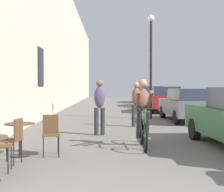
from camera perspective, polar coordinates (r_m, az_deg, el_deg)
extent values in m
cube|color=#B7AD99|center=(17.27, -11.84, 11.65)|extent=(0.50, 68.00, 9.06)
cube|color=black|center=(14.38, -12.76, 5.14)|extent=(0.04, 1.10, 1.70)
cylinder|color=black|center=(6.14, -17.77, -10.47)|extent=(0.02, 0.02, 0.45)
cylinder|color=black|center=(5.83, -18.29, -11.12)|extent=(0.02, 0.02, 0.45)
cube|color=#4C331E|center=(5.97, -19.58, -8.54)|extent=(0.43, 0.43, 0.02)
cylinder|color=black|center=(7.26, -16.33, -10.32)|extent=(0.40, 0.40, 0.02)
cylinder|color=black|center=(7.20, -16.35, -7.61)|extent=(0.05, 0.05, 0.67)
cylinder|color=#4C331E|center=(7.15, -16.37, -4.84)|extent=(0.64, 0.64, 0.02)
cylinder|color=black|center=(6.79, -18.52, -9.32)|extent=(0.02, 0.02, 0.45)
cylinder|color=black|center=(6.36, -17.36, -10.05)|extent=(0.02, 0.02, 0.45)
cylinder|color=black|center=(6.64, -16.04, -9.55)|extent=(0.02, 0.02, 0.45)
cube|color=#4C331E|center=(6.53, -17.98, -7.65)|extent=(0.45, 0.45, 0.02)
cube|color=#4C331E|center=(6.42, -16.57, -5.82)|extent=(0.09, 0.34, 0.42)
cylinder|color=black|center=(6.92, -9.60, -9.06)|extent=(0.02, 0.02, 0.45)
cylinder|color=black|center=(6.91, -12.31, -9.08)|extent=(0.02, 0.02, 0.45)
cylinder|color=black|center=(7.24, -9.73, -8.59)|extent=(0.02, 0.02, 0.45)
cylinder|color=black|center=(7.23, -12.32, -8.61)|extent=(0.02, 0.02, 0.45)
cube|color=#4C331E|center=(7.03, -11.00, -6.95)|extent=(0.45, 0.45, 0.02)
cube|color=#4C331E|center=(7.18, -11.05, -5.00)|extent=(0.34, 0.09, 0.42)
torus|color=black|center=(7.38, 6.05, -7.55)|extent=(0.07, 0.71, 0.71)
torus|color=black|center=(8.42, 5.39, -6.41)|extent=(0.07, 0.71, 0.71)
cylinder|color=#2D6B38|center=(8.29, 5.45, -4.55)|extent=(0.04, 0.22, 0.58)
cylinder|color=#2D6B38|center=(7.77, 5.75, -2.49)|extent=(0.06, 0.83, 0.14)
cylinder|color=#2D6B38|center=(7.36, 6.04, -4.94)|extent=(0.04, 0.09, 0.67)
cylinder|color=#2D6B38|center=(7.92, 5.68, -6.63)|extent=(0.06, 1.00, 0.12)
cylinder|color=black|center=(7.36, 6.03, -2.32)|extent=(0.52, 0.04, 0.03)
ellipsoid|color=black|center=(8.18, 5.50, -2.42)|extent=(0.12, 0.24, 0.06)
ellipsoid|color=brown|center=(8.08, 5.55, -0.52)|extent=(0.35, 0.36, 0.59)
sphere|color=#A57A5B|center=(8.04, 5.59, 2.29)|extent=(0.22, 0.22, 0.22)
cylinder|color=#26262D|center=(8.06, 6.30, -5.20)|extent=(0.14, 0.40, 0.75)
cylinder|color=#26262D|center=(8.05, 4.88, -5.21)|extent=(0.14, 0.40, 0.75)
cylinder|color=brown|center=(7.71, 6.85, -0.67)|extent=(0.10, 0.75, 0.48)
cylinder|color=brown|center=(7.68, 4.74, -0.67)|extent=(0.13, 0.75, 0.48)
cylinder|color=#26262D|center=(9.91, -1.69, -4.63)|extent=(0.14, 0.14, 0.86)
cylinder|color=#26262D|center=(9.90, -2.85, -4.63)|extent=(0.14, 0.14, 0.86)
ellipsoid|color=#4C3D5B|center=(9.85, -2.27, -0.19)|extent=(0.35, 0.26, 0.68)
sphere|color=brown|center=(9.85, -2.27, 2.36)|extent=(0.22, 0.22, 0.22)
cylinder|color=#26262D|center=(12.04, 3.93, -3.59)|extent=(0.14, 0.14, 0.83)
cylinder|color=#26262D|center=(12.06, 4.87, -3.58)|extent=(0.14, 0.14, 0.83)
ellipsoid|color=brown|center=(12.01, 4.41, -0.03)|extent=(0.35, 0.25, 0.66)
sphere|color=#A57A5B|center=(12.00, 4.41, 2.01)|extent=(0.22, 0.22, 0.22)
cylinder|color=black|center=(14.96, 7.04, 4.64)|extent=(0.12, 0.12, 4.60)
sphere|color=silver|center=(15.29, 7.07, 13.81)|extent=(0.32, 0.32, 0.32)
cylinder|color=black|center=(9.37, 14.68, -5.80)|extent=(0.21, 0.61, 0.61)
cube|color=#595960|center=(14.41, 13.23, -1.95)|extent=(1.79, 4.10, 0.66)
cube|color=#283342|center=(13.92, 13.79, 0.30)|extent=(1.47, 2.23, 0.49)
cylinder|color=black|center=(15.56, 9.17, -2.89)|extent=(0.21, 0.59, 0.58)
cylinder|color=black|center=(15.93, 14.57, -2.81)|extent=(0.21, 0.59, 0.58)
cylinder|color=black|center=(12.95, 11.57, -3.80)|extent=(0.21, 0.59, 0.58)
cylinder|color=black|center=(13.41, 17.94, -3.66)|extent=(0.21, 0.59, 0.58)
cube|color=maroon|center=(19.56, 9.22, -0.88)|extent=(1.93, 4.38, 0.70)
cube|color=#283342|center=(19.03, 9.45, 0.90)|extent=(1.58, 2.39, 0.52)
cylinder|color=black|center=(20.90, 6.44, -1.68)|extent=(0.22, 0.63, 0.62)
cylinder|color=black|center=(21.12, 10.85, -1.67)|extent=(0.22, 0.63, 0.62)
cylinder|color=black|center=(18.06, 7.30, -2.20)|extent=(0.22, 0.63, 0.62)
cylinder|color=black|center=(18.32, 12.38, -2.17)|extent=(0.22, 0.63, 0.62)
cube|color=beige|center=(25.34, 6.93, -0.28)|extent=(1.93, 4.47, 0.72)
cube|color=#283342|center=(24.79, 7.08, 1.13)|extent=(1.59, 2.43, 0.54)
cylinder|color=black|center=(26.73, 4.79, -0.95)|extent=(0.22, 0.64, 0.64)
cylinder|color=black|center=(26.90, 8.34, -0.95)|extent=(0.22, 0.64, 0.64)
cylinder|color=black|center=(23.81, 5.33, -1.26)|extent=(0.22, 0.64, 0.64)
cylinder|color=black|center=(24.01, 9.31, -1.25)|extent=(0.22, 0.64, 0.64)
cube|color=beige|center=(31.52, 5.59, 0.06)|extent=(1.81, 4.34, 0.71)
cube|color=#283342|center=(30.99, 5.70, 1.17)|extent=(1.51, 2.34, 0.52)
cylinder|color=black|center=(32.88, 3.90, -0.49)|extent=(0.20, 0.63, 0.63)
cylinder|color=black|center=(33.05, 6.73, -0.49)|extent=(0.20, 0.63, 0.63)
cylinder|color=black|center=(30.03, 4.34, -0.69)|extent=(0.20, 0.63, 0.63)
cylinder|color=black|center=(30.22, 7.43, -0.68)|extent=(0.20, 0.63, 0.63)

